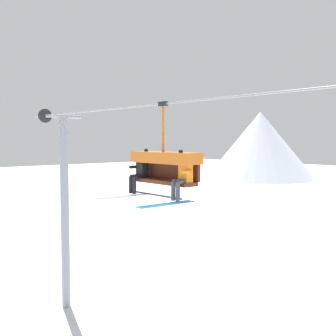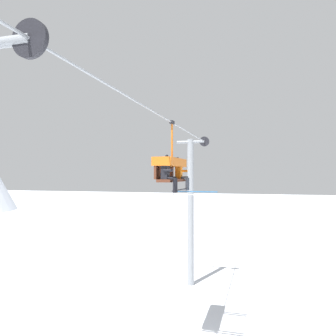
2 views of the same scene
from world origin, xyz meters
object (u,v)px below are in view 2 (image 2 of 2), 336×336
object	(u,v)px
chairlift_chair	(170,166)
skier_black	(169,174)
lift_tower_far	(191,208)
skier_orange	(182,174)

from	to	relation	value
chairlift_chair	skier_black	size ratio (longest dim) A/B	1.47
lift_tower_far	skier_black	size ratio (longest dim) A/B	4.95
lift_tower_far	skier_black	xyz separation A→B (m)	(-7.89, -0.92, 1.90)
lift_tower_far	skier_black	world-z (taller)	lift_tower_far
skier_orange	lift_tower_far	bearing A→B (deg)	8.68
skier_black	skier_orange	world-z (taller)	same
lift_tower_far	chairlift_chair	world-z (taller)	lift_tower_far
lift_tower_far	chairlift_chair	size ratio (longest dim) A/B	3.36
lift_tower_far	chairlift_chair	xyz separation A→B (m)	(-6.97, -0.71, 2.18)
chairlift_chair	skier_orange	bearing A→B (deg)	-13.09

